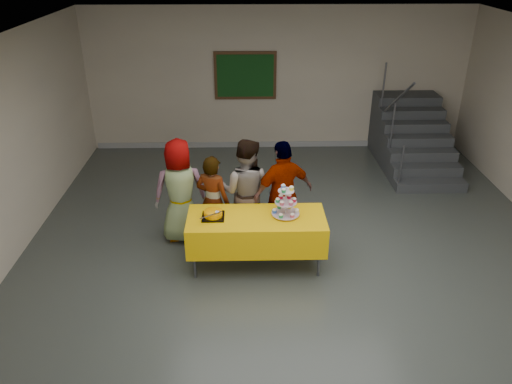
# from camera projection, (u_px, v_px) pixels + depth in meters

# --- Properties ---
(room_shell) EXTENTS (10.00, 10.04, 3.02)m
(room_shell) POSITION_uv_depth(u_px,v_px,m) (305.00, 133.00, 5.77)
(room_shell) COLOR #4C514C
(room_shell) RESTS_ON ground
(bake_table) EXTENTS (1.88, 0.78, 0.77)m
(bake_table) POSITION_uv_depth(u_px,v_px,m) (256.00, 231.00, 6.84)
(bake_table) COLOR #595960
(bake_table) RESTS_ON ground
(cupcake_stand) EXTENTS (0.38, 0.38, 0.44)m
(cupcake_stand) POSITION_uv_depth(u_px,v_px,m) (286.00, 204.00, 6.72)
(cupcake_stand) COLOR silver
(cupcake_stand) RESTS_ON bake_table
(bear_cake) EXTENTS (0.32, 0.36, 0.12)m
(bear_cake) POSITION_uv_depth(u_px,v_px,m) (213.00, 213.00, 6.72)
(bear_cake) COLOR black
(bear_cake) RESTS_ON bake_table
(schoolchild_a) EXTENTS (0.85, 0.63, 1.60)m
(schoolchild_a) POSITION_uv_depth(u_px,v_px,m) (180.00, 191.00, 7.38)
(schoolchild_a) COLOR slate
(schoolchild_a) RESTS_ON ground
(schoolchild_b) EXTENTS (0.61, 0.52, 1.43)m
(schoolchild_b) POSITION_uv_depth(u_px,v_px,m) (213.00, 201.00, 7.28)
(schoolchild_b) COLOR slate
(schoolchild_b) RESTS_ON ground
(schoolchild_c) EXTENTS (0.92, 0.79, 1.63)m
(schoolchild_c) POSITION_uv_depth(u_px,v_px,m) (246.00, 191.00, 7.34)
(schoolchild_c) COLOR slate
(schoolchild_c) RESTS_ON ground
(schoolchild_d) EXTENTS (1.03, 0.75, 1.62)m
(schoolchild_d) POSITION_uv_depth(u_px,v_px,m) (283.00, 193.00, 7.29)
(schoolchild_d) COLOR slate
(schoolchild_d) RESTS_ON ground
(staircase) EXTENTS (1.30, 2.40, 2.04)m
(staircase) POSITION_uv_depth(u_px,v_px,m) (410.00, 139.00, 10.23)
(staircase) COLOR #424447
(staircase) RESTS_ON ground
(noticeboard) EXTENTS (1.30, 0.05, 1.00)m
(noticeboard) POSITION_uv_depth(u_px,v_px,m) (245.00, 76.00, 10.41)
(noticeboard) COLOR #472B16
(noticeboard) RESTS_ON ground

